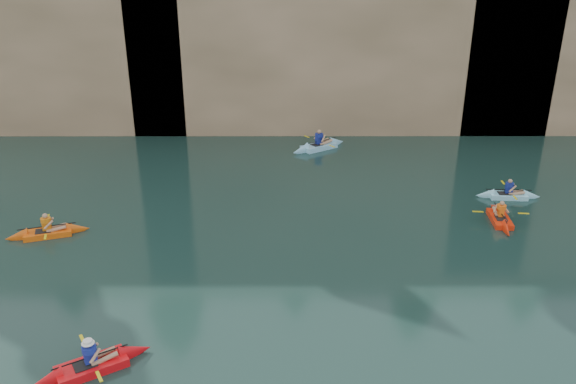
{
  "coord_description": "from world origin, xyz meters",
  "views": [
    {
      "loc": [
        -1.11,
        -10.15,
        9.5
      ],
      "look_at": [
        -1.08,
        5.58,
        3.0
      ],
      "focal_mm": 35.0,
      "sensor_mm": 36.0,
      "label": 1
    }
  ],
  "objects_px": {
    "kayaker_orange": "(48,232)",
    "kayaker_ltblue_near": "(508,195)",
    "kayaker_red_far": "(500,218)",
    "main_kayaker": "(92,365)"
  },
  "relations": [
    {
      "from": "main_kayaker",
      "to": "kayaker_red_far",
      "type": "xyz_separation_m",
      "value": [
        13.26,
        8.67,
        -0.02
      ]
    },
    {
      "from": "kayaker_orange",
      "to": "kayaker_red_far",
      "type": "xyz_separation_m",
      "value": [
        17.29,
        1.23,
        -0.01
      ]
    },
    {
      "from": "main_kayaker",
      "to": "kayaker_ltblue_near",
      "type": "bearing_deg",
      "value": 5.65
    },
    {
      "from": "kayaker_ltblue_near",
      "to": "kayaker_red_far",
      "type": "relative_size",
      "value": 0.93
    },
    {
      "from": "kayaker_orange",
      "to": "kayaker_red_far",
      "type": "distance_m",
      "value": 17.33
    },
    {
      "from": "main_kayaker",
      "to": "kayaker_ltblue_near",
      "type": "xyz_separation_m",
      "value": [
        14.43,
        11.02,
        -0.02
      ]
    },
    {
      "from": "kayaker_orange",
      "to": "kayaker_ltblue_near",
      "type": "relative_size",
      "value": 1.09
    },
    {
      "from": "kayaker_orange",
      "to": "kayaker_red_far",
      "type": "height_order",
      "value": "kayaker_orange"
    },
    {
      "from": "kayaker_orange",
      "to": "kayaker_ltblue_near",
      "type": "xyz_separation_m",
      "value": [
        18.46,
        3.58,
        -0.0
      ]
    },
    {
      "from": "kayaker_red_far",
      "to": "kayaker_orange",
      "type": "bearing_deg",
      "value": 99.67
    }
  ]
}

